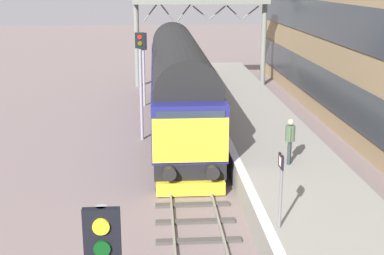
{
  "coord_description": "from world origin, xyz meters",
  "views": [
    {
      "loc": [
        -1.18,
        -20.11,
        7.43
      ],
      "look_at": [
        0.2,
        -0.15,
        1.89
      ],
      "focal_mm": 50.62,
      "sensor_mm": 36.0,
      "label": 1
    }
  ],
  "objects_px": {
    "platform_number_sign": "(281,180)",
    "waiting_passenger": "(290,137)",
    "signal_post_mid": "(141,75)",
    "signal_post_far": "(143,59)",
    "diesel_locomotive": "(178,79)"
  },
  "relations": [
    {
      "from": "platform_number_sign",
      "to": "waiting_passenger",
      "type": "height_order",
      "value": "platform_number_sign"
    },
    {
      "from": "signal_post_mid",
      "to": "platform_number_sign",
      "type": "distance_m",
      "value": 12.42
    },
    {
      "from": "signal_post_mid",
      "to": "waiting_passenger",
      "type": "height_order",
      "value": "signal_post_mid"
    },
    {
      "from": "signal_post_mid",
      "to": "waiting_passenger",
      "type": "xyz_separation_m",
      "value": [
        5.39,
        -6.71,
        -1.12
      ]
    },
    {
      "from": "platform_number_sign",
      "to": "waiting_passenger",
      "type": "relative_size",
      "value": 1.24
    },
    {
      "from": "diesel_locomotive",
      "to": "waiting_passenger",
      "type": "relative_size",
      "value": 11.54
    },
    {
      "from": "diesel_locomotive",
      "to": "platform_number_sign",
      "type": "xyz_separation_m",
      "value": [
        2.04,
        -14.05,
        -0.13
      ]
    },
    {
      "from": "signal_post_far",
      "to": "platform_number_sign",
      "type": "xyz_separation_m",
      "value": [
        3.88,
        -18.85,
        -0.45
      ]
    },
    {
      "from": "signal_post_far",
      "to": "waiting_passenger",
      "type": "height_order",
      "value": "signal_post_far"
    },
    {
      "from": "signal_post_mid",
      "to": "signal_post_far",
      "type": "relative_size",
      "value": 1.16
    },
    {
      "from": "signal_post_mid",
      "to": "waiting_passenger",
      "type": "bearing_deg",
      "value": -51.19
    },
    {
      "from": "diesel_locomotive",
      "to": "platform_number_sign",
      "type": "bearing_deg",
      "value": -81.74
    },
    {
      "from": "signal_post_far",
      "to": "signal_post_mid",
      "type": "bearing_deg",
      "value": -90.0
    },
    {
      "from": "signal_post_mid",
      "to": "signal_post_far",
      "type": "distance_m",
      "value": 7.09
    },
    {
      "from": "signal_post_far",
      "to": "waiting_passenger",
      "type": "bearing_deg",
      "value": -68.63
    }
  ]
}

